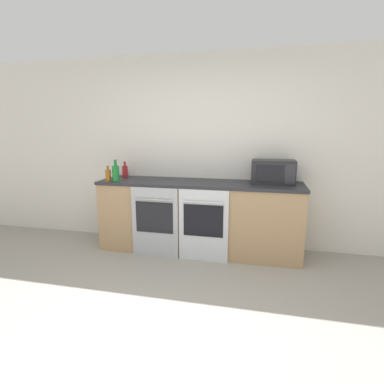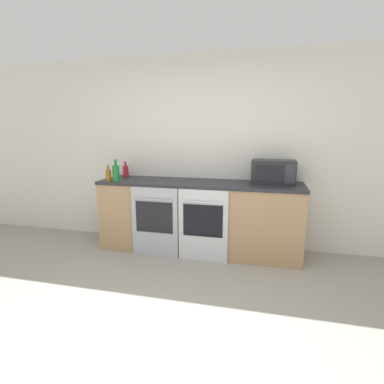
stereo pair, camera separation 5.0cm
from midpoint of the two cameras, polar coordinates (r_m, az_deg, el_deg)
The scene contains 9 objects.
ground_plane at distance 2.61m, azimuth -7.78°, elevation -25.74°, with size 16.00×16.00×0.00m, color gray.
wall_back at distance 4.18m, azimuth 2.74°, elevation 7.63°, with size 10.00×0.06×2.60m.
counter_back at distance 3.99m, azimuth 1.67°, elevation -4.68°, with size 2.63×0.65×0.94m.
oven_left at distance 3.82m, azimuth -6.75°, elevation -5.67°, with size 0.61×0.06×0.90m.
oven_right at distance 3.66m, azimuth 2.50°, elevation -6.39°, with size 0.61×0.06×0.90m.
microwave at distance 3.86m, azimuth 15.57°, elevation 3.70°, with size 0.53×0.33×0.29m.
bottle_amber at distance 4.05m, azimuth -15.29°, elevation 3.13°, with size 0.07×0.07×0.21m.
bottle_green at distance 4.01m, azimuth -13.93°, elevation 3.55°, with size 0.09×0.09×0.29m.
bottle_red at distance 4.40m, azimuth -12.21°, elevation 3.97°, with size 0.08×0.08×0.22m.
Camera 2 is at (0.83, -1.92, 1.57)m, focal length 28.00 mm.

